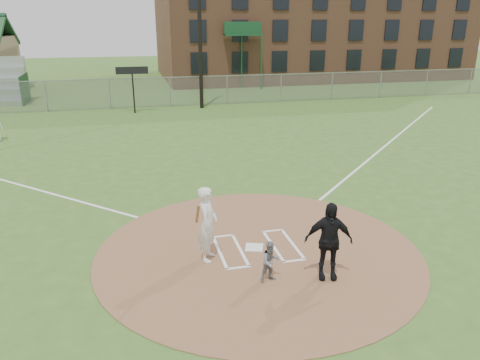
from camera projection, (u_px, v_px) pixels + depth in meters
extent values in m
plane|color=#365D20|center=(258.00, 251.00, 12.21)|extent=(140.00, 140.00, 0.00)
cylinder|color=#895F40|center=(258.00, 251.00, 12.21)|extent=(8.40, 8.40, 0.02)
cube|color=white|center=(254.00, 247.00, 12.33)|extent=(0.59, 0.59, 0.03)
cube|color=white|center=(386.00, 145.00, 22.51)|extent=(17.04, 17.04, 0.01)
imported|color=slate|center=(271.00, 261.00, 10.66)|extent=(0.53, 0.45, 0.97)
imported|color=black|center=(328.00, 241.00, 10.66)|extent=(1.17, 0.72, 1.87)
cube|color=white|center=(220.00, 252.00, 12.11)|extent=(0.08, 1.80, 0.01)
cube|color=white|center=(240.00, 250.00, 12.24)|extent=(0.08, 1.80, 0.01)
cube|color=white|center=(223.00, 236.00, 13.00)|extent=(0.62, 0.08, 0.01)
cube|color=white|center=(238.00, 268.00, 11.35)|extent=(0.62, 0.08, 0.01)
cube|color=white|center=(293.00, 244.00, 12.57)|extent=(0.08, 1.80, 0.01)
cube|color=white|center=(273.00, 246.00, 12.44)|extent=(0.08, 1.80, 0.01)
cube|color=white|center=(272.00, 231.00, 13.33)|extent=(0.62, 0.08, 0.01)
cube|color=white|center=(294.00, 261.00, 11.68)|extent=(0.62, 0.08, 0.01)
imported|color=white|center=(208.00, 224.00, 11.48)|extent=(0.70, 0.82, 1.92)
cylinder|color=#96613C|center=(198.00, 214.00, 10.89)|extent=(0.09, 0.60, 0.70)
cube|color=slate|center=(170.00, 92.00, 32.08)|extent=(56.00, 0.03, 2.00)
cube|color=gray|center=(170.00, 77.00, 31.75)|extent=(56.00, 0.06, 0.06)
cube|color=gray|center=(170.00, 92.00, 32.08)|extent=(56.08, 0.08, 2.00)
cube|color=#194728|center=(25.00, 89.00, 33.67)|extent=(0.08, 3.20, 2.00)
cube|color=brown|center=(307.00, 1.00, 48.27)|extent=(30.00, 16.00, 15.00)
cube|color=#194728|center=(243.00, 35.00, 39.26)|extent=(3.20, 1.00, 0.15)
cube|color=#194728|center=(241.00, 62.00, 40.45)|extent=(0.12, 0.12, 4.50)
cube|color=#194728|center=(261.00, 62.00, 39.92)|extent=(0.12, 0.12, 4.50)
cube|color=#194728|center=(243.00, 28.00, 39.08)|extent=(3.20, 0.08, 1.00)
cylinder|color=black|center=(199.00, 15.00, 29.99)|extent=(0.26, 0.26, 12.00)
cylinder|color=black|center=(134.00, 93.00, 29.76)|extent=(0.10, 0.10, 2.60)
cube|color=black|center=(132.00, 70.00, 29.31)|extent=(2.00, 0.10, 0.45)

